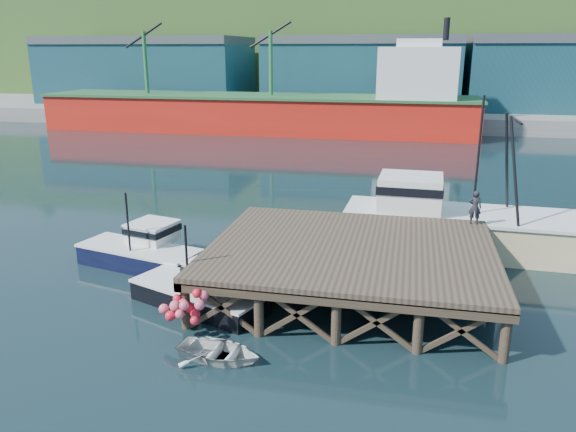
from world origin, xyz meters
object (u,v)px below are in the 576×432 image
(boat_navy, at_px, (143,250))
(boat_black, at_px, (203,289))
(dinghy, at_px, (219,352))
(dockworker, at_px, (475,207))
(trawler, at_px, (456,220))

(boat_navy, bearing_deg, boat_black, -25.54)
(boat_black, height_order, dinghy, boat_black)
(dinghy, bearing_deg, dockworker, -31.90)
(boat_navy, bearing_deg, trawler, 33.47)
(dinghy, distance_m, dockworker, 14.55)
(dinghy, xyz_separation_m, dockworker, (9.13, 11.02, 2.64))
(boat_black, xyz_separation_m, trawler, (10.58, 9.09, 0.99))
(boat_navy, xyz_separation_m, trawler, (15.04, 5.48, 0.88))
(trawler, distance_m, dockworker, 2.54)
(boat_black, relative_size, trawler, 0.52)
(boat_navy, relative_size, dinghy, 2.21)
(trawler, xyz_separation_m, dinghy, (-8.49, -13.12, -1.35))
(boat_navy, bearing_deg, dockworker, 25.61)
(dinghy, relative_size, dockworker, 1.80)
(trawler, height_order, dinghy, trawler)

